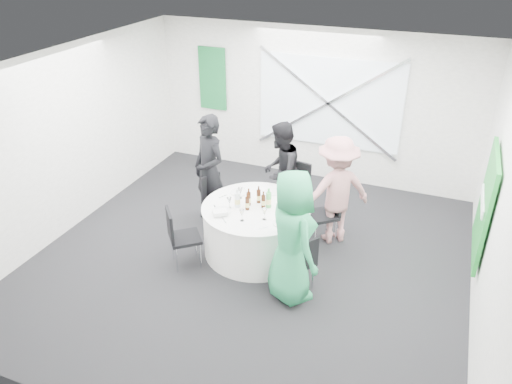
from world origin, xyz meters
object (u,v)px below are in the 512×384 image
at_px(chair_front_left, 179,234).
at_px(person_woman_pink, 336,190).
at_px(chair_back_left, 215,197).
at_px(chair_back_right, 328,209).
at_px(person_man_back, 280,171).
at_px(banquet_table, 256,229).
at_px(green_water_bottle, 269,200).
at_px(person_man_back_left, 209,170).
at_px(clear_water_bottle, 237,200).
at_px(chair_front_right, 301,260).
at_px(person_woman_green, 292,237).
at_px(chair_back, 295,186).

xyz_separation_m(chair_front_left, person_woman_pink, (1.84, 1.47, 0.31)).
bearing_deg(chair_back_left, chair_back_right, -54.49).
xyz_separation_m(chair_back_right, person_man_back, (-0.91, 0.41, 0.29)).
distance_m(banquet_table, chair_back_left, 1.02).
distance_m(banquet_table, green_water_bottle, 0.53).
distance_m(person_man_back_left, clear_water_bottle, 1.02).
height_order(person_man_back, clear_water_bottle, person_man_back).
distance_m(chair_back_left, person_man_back_left, 0.44).
relative_size(chair_front_right, person_man_back_left, 0.46).
distance_m(person_man_back_left, green_water_bottle, 1.29).
relative_size(banquet_table, chair_back_right, 1.73).
relative_size(chair_front_left, person_man_back_left, 0.50).
relative_size(person_man_back, person_woman_green, 0.91).
bearing_deg(chair_back, clear_water_bottle, -99.68).
bearing_deg(person_woman_pink, chair_back_right, -9.21).
bearing_deg(person_man_back, person_woman_pink, 68.76).
bearing_deg(person_man_back_left, chair_back_left, -8.40).
relative_size(chair_back_left, person_woman_green, 0.47).
bearing_deg(chair_back_right, person_woman_green, -42.80).
xyz_separation_m(chair_back_right, green_water_bottle, (-0.71, -0.64, 0.35)).
bearing_deg(person_man_back, chair_front_left, -25.91).
xyz_separation_m(banquet_table, green_water_bottle, (0.17, 0.06, 0.49)).
distance_m(chair_back_left, green_water_bottle, 1.20).
bearing_deg(person_man_back, clear_water_bottle, -11.74).
bearing_deg(clear_water_bottle, chair_back_right, 35.25).
relative_size(person_man_back_left, person_woman_pink, 1.07).
bearing_deg(person_man_back_left, person_man_back, 58.18).
relative_size(person_man_back_left, person_man_back, 1.10).
bearing_deg(green_water_bottle, person_man_back, 100.41).
height_order(chair_back_right, person_woman_pink, person_woman_pink).
height_order(banquet_table, chair_front_left, chair_front_left).
xyz_separation_m(chair_front_right, person_woman_pink, (0.10, 1.36, 0.37)).
height_order(person_woman_pink, green_water_bottle, person_woman_pink).
xyz_separation_m(chair_front_right, green_water_bottle, (-0.71, 0.66, 0.40)).
distance_m(chair_back_right, person_man_back_left, 1.94).
height_order(chair_back, person_woman_green, person_woman_green).
xyz_separation_m(chair_back, person_woman_green, (0.56, -1.93, 0.33)).
distance_m(chair_front_right, clear_water_bottle, 1.29).
distance_m(chair_back, chair_front_right, 1.90).
height_order(chair_back_right, chair_front_right, chair_back_right).
xyz_separation_m(banquet_table, person_man_back, (-0.03, 1.12, 0.44)).
bearing_deg(banquet_table, clear_water_bottle, -159.85).
height_order(chair_back_left, person_man_back, person_man_back).
relative_size(chair_back_left, chair_front_left, 0.94).
distance_m(chair_back, person_man_back, 0.36).
distance_m(chair_back, person_woman_pink, 0.91).
height_order(chair_back, chair_back_left, chair_back).
relative_size(chair_front_left, person_woman_pink, 0.54).
distance_m(chair_front_left, person_man_back, 2.04).
xyz_separation_m(banquet_table, clear_water_bottle, (-0.25, -0.09, 0.49)).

